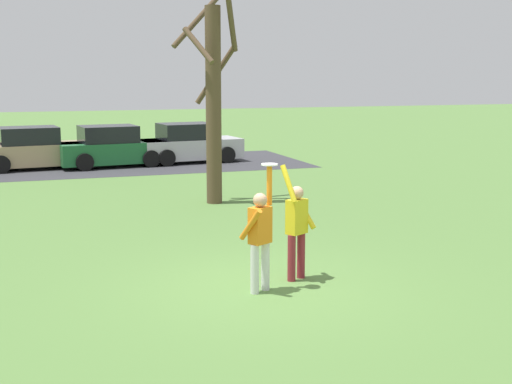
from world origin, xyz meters
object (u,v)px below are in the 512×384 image
Objects in this scene: parked_car_green at (111,148)px; bare_tree_tall at (213,96)px; person_defender at (297,224)px; parked_car_silver at (189,144)px; person_catcher at (260,233)px; frisbee_disc at (269,164)px; parked_car_tan at (33,150)px.

bare_tree_tall is at bearing -85.17° from parked_car_green.
parked_car_silver is (2.05, 16.67, -0.25)m from person_defender.
person_catcher reaches higher than parked_car_green.
person_defender reaches higher than parked_car_green.
parked_car_silver is at bearing -0.36° from parked_car_green.
frisbee_disc is 17.28m from parked_car_silver.
bare_tree_tall reaches higher than parked_car_green.
parked_car_tan and parked_car_green have the same top height.
person_catcher is 1.02× the size of person_defender.
person_catcher is at bearing -0.00° from person_defender.
person_defender is (0.83, 0.45, -0.00)m from person_catcher.
person_defender is 0.48× the size of parked_car_silver.
frisbee_disc is (0.20, 0.11, 1.11)m from person_catcher.
person_catcher is 17.36m from parked_car_silver.
parked_car_tan is 2.94m from parked_car_green.
person_defender is 16.39m from parked_car_green.
parked_car_tan is (-3.20, 17.08, -0.25)m from person_catcher.
person_catcher is at bearing -85.56° from parked_car_tan.
parked_car_green is 3.17m from parked_car_silver.
frisbee_disc is 0.04× the size of bare_tree_tall.
frisbee_disc is 0.06× the size of parked_car_green.
person_defender is at bearing -94.59° from bare_tree_tall.
frisbee_disc is at bearing -0.00° from person_catcher.
frisbee_disc reaches higher than person_catcher.
parked_car_green is (-0.48, 16.69, -1.37)m from frisbee_disc.
parked_car_tan is 10.44m from bare_tree_tall.
bare_tree_tall is (1.71, -8.79, 2.23)m from parked_car_green.
parked_car_silver is 0.70× the size of bare_tree_tall.
person_defender is 7.64× the size of frisbee_disc.
frisbee_disc is 0.06× the size of parked_car_silver.
parked_car_green is at bearing -11.78° from parked_car_tan.
parked_car_tan is 1.00× the size of parked_car_silver.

